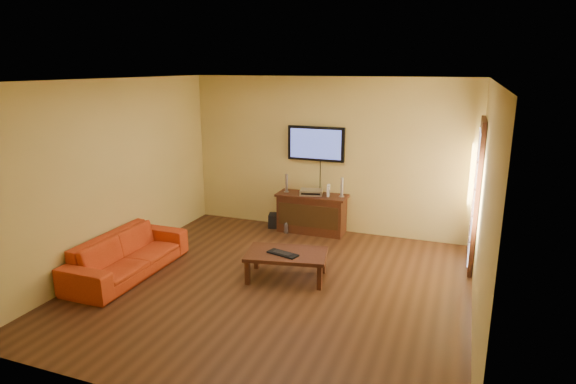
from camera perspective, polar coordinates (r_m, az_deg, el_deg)
The scene contains 14 objects.
ground_plane at distance 6.59m, azimuth -1.67°, elevation -11.04°, with size 5.00×5.00×0.00m, color #381F0F.
room_walls at distance 6.63m, azimuth 0.26°, elevation 4.48°, with size 5.00×5.00×5.00m.
french_door at distance 7.42m, azimuth 21.40°, elevation -0.48°, with size 0.07×1.02×2.22m.
media_console at distance 8.51m, azimuth 2.82°, elevation -2.51°, with size 1.24×0.47×0.69m.
television at distance 8.42m, azimuth 3.34°, elevation 5.74°, with size 1.02×0.08×0.60m.
coffee_table at distance 6.67m, azimuth -0.18°, elevation -7.57°, with size 1.20×0.86×0.38m.
sofa at distance 7.18m, azimuth -18.53°, elevation -6.33°, with size 1.95×0.57×0.76m, color #C23B15.
speaker_left at distance 8.54m, azimuth -0.19°, elevation 0.98°, with size 0.09×0.09×0.33m.
speaker_right at distance 8.27m, azimuth 6.40°, elevation 0.48°, with size 0.09×0.09×0.34m.
av_receiver at distance 8.40m, azimuth 2.78°, elevation -0.00°, with size 0.38×0.27×0.09m, color silver.
game_console at distance 8.31m, azimuth 4.81°, elevation 0.19°, with size 0.04×0.15×0.20m, color white.
subwoofer at distance 8.82m, azimuth -1.47°, elevation -3.39°, with size 0.25×0.25×0.25m, color black.
bottle at distance 8.47m, azimuth -0.24°, elevation -4.36°, with size 0.07×0.07×0.21m.
keyboard at distance 6.59m, azimuth -0.63°, elevation -7.31°, with size 0.46×0.27×0.03m.
Camera 1 is at (2.26, -5.49, 2.86)m, focal length 30.00 mm.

